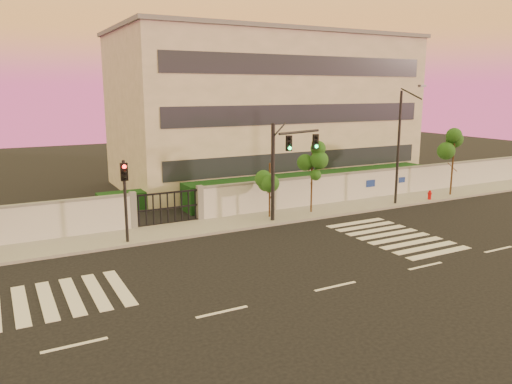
{
  "coord_description": "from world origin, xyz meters",
  "views": [
    {
      "loc": [
        -11.73,
        -15.13,
        7.77
      ],
      "look_at": [
        -0.42,
        6.0,
        2.84
      ],
      "focal_mm": 35.0,
      "sensor_mm": 36.0,
      "label": 1
    }
  ],
  "objects": [
    {
      "name": "institutional_building",
      "position": [
        9.0,
        21.99,
        6.16
      ],
      "size": [
        24.4,
        12.4,
        12.25
      ],
      "color": "#B3AF98",
      "rests_on": "ground"
    },
    {
      "name": "traffic_signal_main",
      "position": [
        3.44,
        9.72,
        3.71
      ],
      "size": [
        3.65,
        1.24,
        5.87
      ],
      "rotation": [
        0.0,
        0.0,
        0.31
      ],
      "color": "black",
      "rests_on": "ground"
    },
    {
      "name": "ground",
      "position": [
        0.0,
        0.0,
        0.0
      ],
      "size": [
        120.0,
        120.0,
        0.0
      ],
      "primitive_type": "plane",
      "color": "black",
      "rests_on": "ground"
    },
    {
      "name": "traffic_signal_secondary",
      "position": [
        -5.98,
        9.5,
        2.76
      ],
      "size": [
        0.34,
        0.33,
        4.34
      ],
      "rotation": [
        0.0,
        0.0,
        -0.08
      ],
      "color": "black",
      "rests_on": "ground"
    },
    {
      "name": "fire_hydrant",
      "position": [
        15.36,
        9.45,
        0.4
      ],
      "size": [
        0.32,
        0.3,
        0.8
      ],
      "rotation": [
        0.0,
        0.0,
        0.38
      ],
      "color": "#B70C0D",
      "rests_on": "ground"
    },
    {
      "name": "streetlight_east",
      "position": [
        12.37,
        9.52,
        4.36
      ],
      "size": [
        0.48,
        1.94,
        8.06
      ],
      "color": "black",
      "rests_on": "ground"
    },
    {
      "name": "street_tree_e",
      "position": [
        5.91,
        10.38,
        3.38
      ],
      "size": [
        1.4,
        1.11,
        4.59
      ],
      "color": "#382314",
      "rests_on": "ground"
    },
    {
      "name": "street_tree_f",
      "position": [
        18.05,
        9.94,
        3.59
      ],
      "size": [
        1.59,
        1.27,
        4.87
      ],
      "color": "#382314",
      "rests_on": "ground"
    },
    {
      "name": "hedge_row",
      "position": [
        1.17,
        14.74,
        0.82
      ],
      "size": [
        41.0,
        4.25,
        1.8
      ],
      "color": "black",
      "rests_on": "ground"
    },
    {
      "name": "sidewalk",
      "position": [
        0.0,
        10.5,
        0.07
      ],
      "size": [
        60.0,
        3.0,
        0.15
      ],
      "primitive_type": "cube",
      "color": "gray",
      "rests_on": "ground"
    },
    {
      "name": "street_tree_d",
      "position": [
        2.98,
        10.57,
        2.55
      ],
      "size": [
        1.35,
        1.07,
        3.46
      ],
      "color": "#382314",
      "rests_on": "ground"
    },
    {
      "name": "road_markings",
      "position": [
        -1.58,
        3.76,
        0.01
      ],
      "size": [
        57.0,
        7.62,
        0.02
      ],
      "color": "silver",
      "rests_on": "ground"
    },
    {
      "name": "perimeter_wall",
      "position": [
        0.1,
        12.0,
        1.07
      ],
      "size": [
        60.0,
        0.36,
        2.2
      ],
      "color": "silver",
      "rests_on": "ground"
    }
  ]
}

